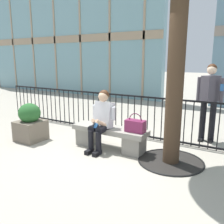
{
  "coord_description": "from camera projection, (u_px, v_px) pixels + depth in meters",
  "views": [
    {
      "loc": [
        2.43,
        -3.99,
        1.81
      ],
      "look_at": [
        0.0,
        0.1,
        0.75
      ],
      "focal_mm": 38.36,
      "sensor_mm": 36.0,
      "label": 1
    }
  ],
  "objects": [
    {
      "name": "building_facade_left",
      "position": [
        56.0,
        6.0,
        12.47
      ],
      "size": [
        11.92,
        0.43,
        9.0
      ],
      "color": "#729EA8",
      "rests_on": "ground"
    },
    {
      "name": "planter",
      "position": [
        30.0,
        123.0,
        5.37
      ],
      "size": [
        0.57,
        0.57,
        0.85
      ],
      "color": "#726656",
      "rests_on": "ground"
    },
    {
      "name": "seated_person_with_phone",
      "position": [
        102.0,
        118.0,
        4.75
      ],
      "size": [
        0.52,
        0.66,
        1.21
      ],
      "color": "black",
      "rests_on": "ground"
    },
    {
      "name": "handbag_on_bench",
      "position": [
        135.0,
        126.0,
        4.53
      ],
      "size": [
        0.38,
        0.19,
        0.36
      ],
      "color": "#7A234C",
      "rests_on": "stone_bench"
    },
    {
      "name": "ground_plane",
      "position": [
        110.0,
        148.0,
        4.95
      ],
      "size": [
        60.0,
        60.0,
        0.0
      ],
      "primitive_type": "plane",
      "color": "#A8A091"
    },
    {
      "name": "bystander_at_railing",
      "position": [
        209.0,
        97.0,
        5.19
      ],
      "size": [
        0.55,
        0.44,
        1.71
      ],
      "color": "black",
      "rests_on": "ground"
    },
    {
      "name": "stone_bench",
      "position": [
        110.0,
        136.0,
        4.89
      ],
      "size": [
        1.6,
        0.44,
        0.45
      ],
      "color": "gray",
      "rests_on": "ground"
    },
    {
      "name": "plaza_railing",
      "position": [
        131.0,
        115.0,
        5.67
      ],
      "size": [
        8.21,
        0.04,
        0.99
      ],
      "color": "black",
      "rests_on": "ground"
    }
  ]
}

